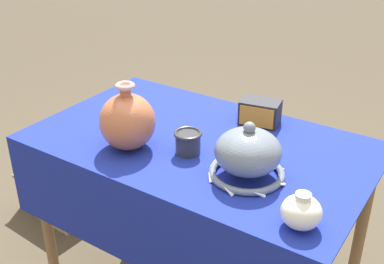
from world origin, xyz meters
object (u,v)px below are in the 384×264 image
vase_dome_bell (248,155)px  cup_wide_charcoal (188,142)px  vase_tall_bulbous (127,121)px  mosaic_tile_box (260,112)px  wooden_crate (60,192)px  jar_round_ivory (301,212)px

vase_dome_bell → cup_wide_charcoal: bearing=175.1°
vase_tall_bulbous → mosaic_tile_box: bearing=55.2°
vase_tall_bulbous → cup_wide_charcoal: size_ratio=2.45×
mosaic_tile_box → wooden_crate: mosaic_tile_box is taller
cup_wide_charcoal → jar_round_ivory: 0.50m
vase_tall_bulbous → vase_dome_bell: bearing=8.0°
vase_dome_bell → jar_round_ivory: vase_dome_bell is taller
vase_dome_bell → vase_tall_bulbous: bearing=-172.0°
jar_round_ivory → wooden_crate: 1.62m
vase_tall_bulbous → cup_wide_charcoal: bearing=22.6°
cup_wide_charcoal → wooden_crate: bearing=168.2°
jar_round_ivory → vase_tall_bulbous: bearing=172.9°
vase_tall_bulbous → vase_dome_bell: vase_tall_bulbous is taller
vase_tall_bulbous → wooden_crate: (-0.76, 0.28, -0.74)m
vase_tall_bulbous → mosaic_tile_box: size_ratio=1.46×
mosaic_tile_box → cup_wide_charcoal: mosaic_tile_box is taller
vase_tall_bulbous → jar_round_ivory: size_ratio=2.15×
vase_dome_bell → wooden_crate: 1.40m
jar_round_ivory → wooden_crate: jar_round_ivory is taller
vase_dome_bell → cup_wide_charcoal: 0.24m
vase_dome_bell → jar_round_ivory: 0.28m
vase_dome_bell → wooden_crate: size_ratio=0.59×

